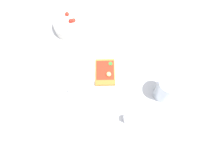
% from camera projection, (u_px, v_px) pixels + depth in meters
% --- Properties ---
extents(ground_plane, '(2.40, 2.40, 0.00)m').
position_uv_depth(ground_plane, '(100.00, 68.00, 1.03)').
color(ground_plane, silver).
rests_on(ground_plane, ground).
extents(plate, '(0.25, 0.25, 0.01)m').
position_uv_depth(plate, '(93.00, 74.00, 1.02)').
color(plate, white).
rests_on(plate, ground_plane).
extents(pizza_slice_main, '(0.13, 0.10, 0.03)m').
position_uv_depth(pizza_slice_main, '(105.00, 74.00, 1.00)').
color(pizza_slice_main, gold).
rests_on(pizza_slice_main, plate).
extents(salad_bowl, '(0.13, 0.13, 0.07)m').
position_uv_depth(salad_bowl, '(70.00, 24.00, 1.07)').
color(salad_bowl, white).
rests_on(salad_bowl, ground_plane).
extents(soda_glass, '(0.08, 0.08, 0.13)m').
position_uv_depth(soda_glass, '(166.00, 88.00, 0.93)').
color(soda_glass, silver).
rests_on(soda_glass, ground_plane).
extents(pepper_shaker, '(0.03, 0.03, 0.07)m').
position_uv_depth(pepper_shaker, '(127.00, 118.00, 0.92)').
color(pepper_shaker, silver).
rests_on(pepper_shaker, ground_plane).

